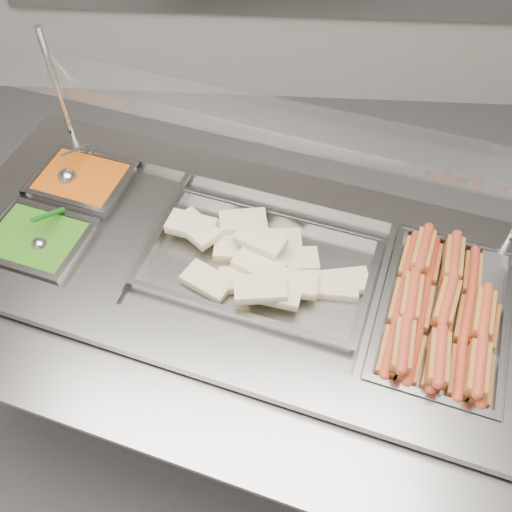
# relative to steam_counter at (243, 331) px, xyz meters

# --- Properties ---
(ground) EXTENTS (6.00, 6.00, 0.00)m
(ground) POSITION_rel_steam_counter_xyz_m (-0.02, -0.43, -0.45)
(ground) COLOR #545456
(ground) RESTS_ON ground
(steam_counter) EXTENTS (2.06, 1.32, 0.91)m
(steam_counter) POSITION_rel_steam_counter_xyz_m (0.00, 0.00, 0.00)
(steam_counter) COLOR slate
(steam_counter) RESTS_ON ground
(tray_rail) EXTENTS (1.83, 0.83, 0.05)m
(tray_rail) POSITION_rel_steam_counter_xyz_m (-0.14, -0.50, 0.41)
(tray_rail) COLOR gray
(tray_rail) RESTS_ON steam_counter
(sneeze_guard) EXTENTS (1.69, 0.73, 0.45)m
(sneeze_guard) POSITION_rel_steam_counter_xyz_m (0.06, 0.21, 0.83)
(sneeze_guard) COLOR silver
(sneeze_guard) RESTS_ON steam_counter
(pan_hotdogs) EXTENTS (0.48, 0.63, 0.10)m
(pan_hotdogs) POSITION_rel_steam_counter_xyz_m (0.61, -0.17, 0.41)
(pan_hotdogs) COLOR gray
(pan_hotdogs) RESTS_ON steam_counter
(pan_wraps) EXTENTS (0.77, 0.58, 0.07)m
(pan_wraps) POSITION_rel_steam_counter_xyz_m (0.06, -0.02, 0.43)
(pan_wraps) COLOR gray
(pan_wraps) RESTS_ON steam_counter
(pan_beans) EXTENTS (0.36, 0.32, 0.10)m
(pan_beans) POSITION_rel_steam_counter_xyz_m (-0.59, 0.32, 0.42)
(pan_beans) COLOR gray
(pan_beans) RESTS_ON steam_counter
(pan_peas) EXTENTS (0.36, 0.32, 0.10)m
(pan_peas) POSITION_rel_steam_counter_xyz_m (-0.67, 0.03, 0.42)
(pan_peas) COLOR gray
(pan_peas) RESTS_ON steam_counter
(hotdogs_in_buns) EXTENTS (0.39, 0.58, 0.12)m
(hotdogs_in_buns) POSITION_rel_steam_counter_xyz_m (0.60, -0.18, 0.46)
(hotdogs_in_buns) COLOR #A26222
(hotdogs_in_buns) RESTS_ON pan_hotdogs
(tortilla_wraps) EXTENTS (0.66, 0.39, 0.10)m
(tortilla_wraps) POSITION_rel_steam_counter_xyz_m (0.06, -0.02, 0.47)
(tortilla_wraps) COLOR beige
(tortilla_wraps) RESTS_ON pan_wraps
(ladle) EXTENTS (0.09, 0.20, 0.14)m
(ladle) POSITION_rel_steam_counter_xyz_m (-0.63, 0.31, 0.46)
(ladle) COLOR silver
(ladle) RESTS_ON pan_beans
(serving_spoon) EXTENTS (0.08, 0.18, 0.14)m
(serving_spoon) POSITION_rel_steam_counter_xyz_m (-0.64, 0.02, 0.47)
(serving_spoon) COLOR silver
(serving_spoon) RESTS_ON pan_peas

